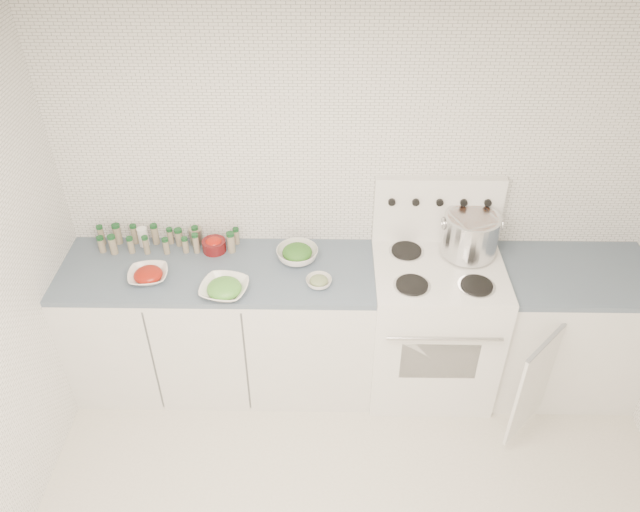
{
  "coord_description": "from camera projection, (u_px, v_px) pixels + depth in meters",
  "views": [
    {
      "loc": [
        -0.17,
        -1.66,
        3.17
      ],
      "look_at": [
        -0.22,
        1.14,
        1.04
      ],
      "focal_mm": 35.0,
      "sensor_mm": 36.0,
      "label": 1
    }
  ],
  "objects": [
    {
      "name": "bowl_broccoli",
      "position": [
        297.0,
        254.0,
        3.7
      ],
      "size": [
        0.33,
        0.33,
        0.1
      ],
      "color": "white",
      "rests_on": "counter_left"
    },
    {
      "name": "bowl_tomato",
      "position": [
        148.0,
        275.0,
        3.56
      ],
      "size": [
        0.25,
        0.25,
        0.08
      ],
      "color": "white",
      "rests_on": "counter_left"
    },
    {
      "name": "spice_cluster",
      "position": [
        159.0,
        239.0,
        3.78
      ],
      "size": [
        0.86,
        0.16,
        0.14
      ],
      "color": "gray",
      "rests_on": "counter_left"
    },
    {
      "name": "counter_right",
      "position": [
        562.0,
        329.0,
        3.9
      ],
      "size": [
        0.89,
        0.91,
        0.9
      ],
      "color": "white",
      "rests_on": "ground"
    },
    {
      "name": "bowl_zucchini",
      "position": [
        319.0,
        281.0,
        3.52
      ],
      "size": [
        0.17,
        0.17,
        0.06
      ],
      "color": "white",
      "rests_on": "counter_left"
    },
    {
      "name": "salt_canister",
      "position": [
        143.0,
        237.0,
        3.81
      ],
      "size": [
        0.07,
        0.07,
        0.12
      ],
      "primitive_type": "cylinder",
      "rotation": [
        0.0,
        0.0,
        0.11
      ],
      "color": "white",
      "rests_on": "counter_left"
    },
    {
      "name": "counter_left",
      "position": [
        224.0,
        325.0,
        3.92
      ],
      "size": [
        1.85,
        0.62,
        0.9
      ],
      "color": "white",
      "rests_on": "ground"
    },
    {
      "name": "stove",
      "position": [
        432.0,
        322.0,
        3.88
      ],
      "size": [
        0.76,
        0.7,
        1.36
      ],
      "color": "white",
      "rests_on": "ground"
    },
    {
      "name": "room_walls",
      "position": [
        374.0,
        332.0,
        2.3
      ],
      "size": [
        3.54,
        3.04,
        2.52
      ],
      "color": "white",
      "rests_on": "ground"
    },
    {
      "name": "bowl_snowpea",
      "position": [
        224.0,
        289.0,
        3.45
      ],
      "size": [
        0.31,
        0.31,
        0.09
      ],
      "color": "white",
      "rests_on": "counter_left"
    },
    {
      "name": "tin_can",
      "position": [
        196.0,
        236.0,
        3.83
      ],
      "size": [
        0.09,
        0.09,
        0.11
      ],
      "primitive_type": "cylinder",
      "rotation": [
        0.0,
        0.0,
        -0.08
      ],
      "color": "gray",
      "rests_on": "counter_left"
    },
    {
      "name": "bowl_pepper",
      "position": [
        214.0,
        245.0,
        3.77
      ],
      "size": [
        0.14,
        0.14,
        0.09
      ],
      "color": "#590F10",
      "rests_on": "counter_left"
    },
    {
      "name": "stock_pot",
      "position": [
        470.0,
        233.0,
        3.63
      ],
      "size": [
        0.35,
        0.32,
        0.25
      ],
      "rotation": [
        0.0,
        0.0,
        -0.09
      ],
      "color": "silver",
      "rests_on": "stove"
    }
  ]
}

